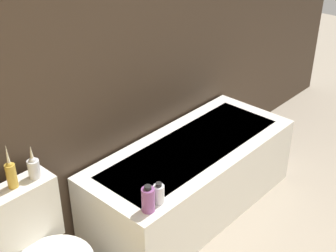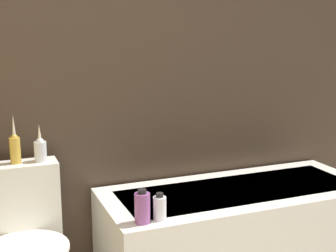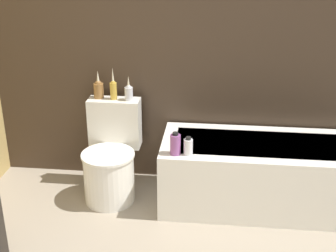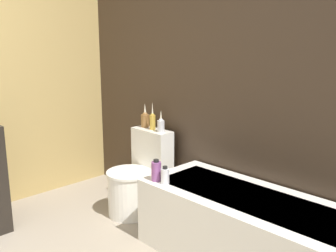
# 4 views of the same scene
# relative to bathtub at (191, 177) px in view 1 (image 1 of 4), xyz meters

# --- Properties ---
(wall_back_tiled) EXTENTS (6.40, 0.06, 2.60)m
(wall_back_tiled) POSITION_rel_bathtub_xyz_m (-0.70, 0.38, 1.04)
(wall_back_tiled) COLOR #423326
(wall_back_tiled) RESTS_ON ground_plane
(bathtub) EXTENTS (1.59, 0.67, 0.51)m
(bathtub) POSITION_rel_bathtub_xyz_m (0.00, 0.00, 0.00)
(bathtub) COLOR white
(bathtub) RESTS_ON ground
(vase_silver) EXTENTS (0.05, 0.05, 0.26)m
(vase_silver) POSITION_rel_bathtub_xyz_m (-1.20, 0.20, 0.57)
(vase_silver) COLOR gold
(vase_silver) RESTS_ON toilet
(vase_bronze) EXTENTS (0.06, 0.06, 0.20)m
(vase_bronze) POSITION_rel_bathtub_xyz_m (-1.08, 0.19, 0.55)
(vase_bronze) COLOR silver
(vase_bronze) RESTS_ON toilet
(shampoo_bottle_tall) EXTENTS (0.07, 0.07, 0.17)m
(shampoo_bottle_tall) POSITION_rel_bathtub_xyz_m (-0.67, -0.24, 0.33)
(shampoo_bottle_tall) COLOR #8C4C8C
(shampoo_bottle_tall) RESTS_ON bathtub
(shampoo_bottle_short) EXTENTS (0.06, 0.06, 0.13)m
(shampoo_bottle_short) POSITION_rel_bathtub_xyz_m (-0.58, -0.24, 0.31)
(shampoo_bottle_short) COLOR silver
(shampoo_bottle_short) RESTS_ON bathtub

